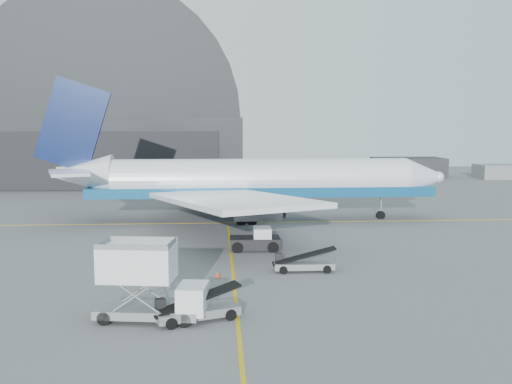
{
  "coord_description": "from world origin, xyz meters",
  "views": [
    {
      "loc": [
        -1.0,
        -42.92,
        11.1
      ],
      "look_at": [
        2.57,
        11.4,
        4.5
      ],
      "focal_mm": 40.0,
      "sensor_mm": 36.0,
      "label": 1
    }
  ],
  "objects": [
    {
      "name": "belt_loader_a",
      "position": [
        -2.35,
        -11.64,
        0.6
      ],
      "size": [
        5.13,
        3.19,
        1.93
      ],
      "rotation": [
        0.0,
        0.0,
        0.36
      ],
      "color": "slate",
      "rests_on": "ground"
    },
    {
      "name": "belt_loader_b",
      "position": [
        5.29,
        -1.32,
        0.56
      ],
      "size": [
        4.78,
        1.69,
        1.83
      ],
      "rotation": [
        0.0,
        0.0,
        0.0
      ],
      "color": "slate",
      "rests_on": "ground"
    },
    {
      "name": "hangar",
      "position": [
        -22.0,
        64.95,
        9.54
      ],
      "size": [
        50.0,
        28.3,
        28.0
      ],
      "color": "black",
      "rests_on": "ground"
    },
    {
      "name": "distant_bldg_b",
      "position": [
        55.0,
        68.0,
        0.0
      ],
      "size": [
        8.0,
        6.0,
        2.8
      ],
      "primitive_type": "cube",
      "color": "slate",
      "rests_on": "ground"
    },
    {
      "name": "traffic_cone",
      "position": [
        -1.13,
        -2.74,
        0.23
      ],
      "size": [
        0.33,
        0.33,
        0.48
      ],
      "color": "#F93907",
      "rests_on": "ground"
    },
    {
      "name": "distant_bldg_a",
      "position": [
        38.0,
        72.0,
        0.0
      ],
      "size": [
        14.0,
        8.0,
        4.0
      ],
      "primitive_type": "cube",
      "color": "black",
      "rests_on": "ground"
    },
    {
      "name": "pushback_tug",
      "position": [
        2.26,
        6.26,
        0.76
      ],
      "size": [
        4.45,
        2.69,
        2.03
      ],
      "rotation": [
        0.0,
        0.0,
        -0.03
      ],
      "color": "black",
      "rests_on": "ground"
    },
    {
      "name": "ground",
      "position": [
        0.0,
        0.0,
        0.0
      ],
      "size": [
        200.0,
        200.0,
        0.0
      ],
      "primitive_type": "plane",
      "color": "#565659",
      "rests_on": "ground"
    },
    {
      "name": "catering_truck",
      "position": [
        -5.07,
        -11.36,
        2.17
      ],
      "size": [
        6.49,
        3.15,
        4.28
      ],
      "rotation": [
        0.0,
        0.0,
        -0.14
      ],
      "color": "slate",
      "rests_on": "ground"
    },
    {
      "name": "taxi_lines",
      "position": [
        0.0,
        12.67,
        0.01
      ],
      "size": [
        80.0,
        42.12,
        0.02
      ],
      "color": "gold",
      "rests_on": "ground"
    },
    {
      "name": "airliner",
      "position": [
        1.96,
        21.59,
        4.57
      ],
      "size": [
        46.59,
        45.17,
        16.35
      ],
      "color": "white",
      "rests_on": "ground"
    }
  ]
}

